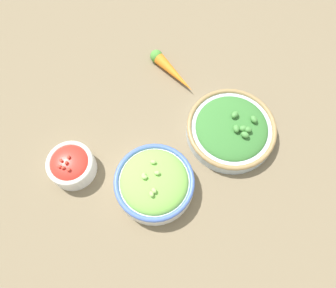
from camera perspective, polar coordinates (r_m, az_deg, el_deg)
The scene contains 5 objects.
ground_plane at distance 0.82m, azimuth 0.00°, elevation -0.82°, with size 3.00×3.00×0.00m, color #75664C.
bowl_lettuce at distance 0.75m, azimuth -2.39°, elevation -6.75°, with size 0.18×0.18×0.08m.
bowl_broccoli at distance 0.83m, azimuth 10.95°, elevation 2.58°, with size 0.22×0.22×0.06m.
bowl_cherry_tomatoes at distance 0.80m, azimuth -16.53°, elevation -3.49°, with size 0.11×0.11×0.07m.
loose_carrot at distance 0.91m, azimuth 0.44°, elevation 12.80°, with size 0.05×0.17×0.04m.
Camera 1 is at (-0.22, -0.21, 0.76)m, focal length 35.00 mm.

